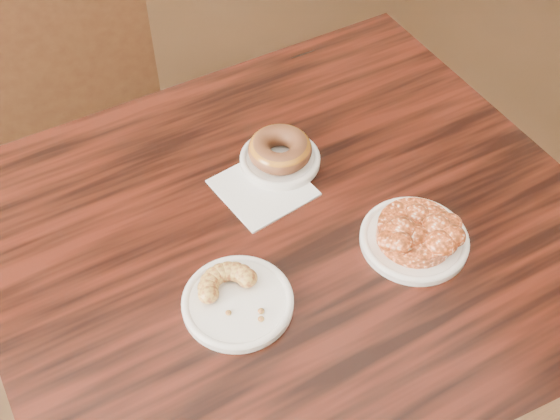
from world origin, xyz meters
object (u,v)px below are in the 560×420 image
chair_far (53,96)px  cruller_fragment (237,295)px  cafe_table (305,364)px  glazed_donut (280,149)px  apple_fritter (416,230)px

chair_far → cruller_fragment: (0.10, -1.00, 0.33)m
cafe_table → glazed_donut: size_ratio=8.71×
glazed_donut → cruller_fragment: bearing=-129.0°
cruller_fragment → cafe_table: bearing=13.6°
cafe_table → chair_far: bearing=101.8°
glazed_donut → apple_fritter: bearing=-66.4°
cafe_table → cruller_fragment: 0.43m
cruller_fragment → chair_far: bearing=95.6°
chair_far → apple_fritter: bearing=111.7°
glazed_donut → apple_fritter: 0.29m
chair_far → apple_fritter: size_ratio=5.26×
glazed_donut → cruller_fragment: glazed_donut is taller
chair_far → glazed_donut: chair_far is taller
chair_far → glazed_donut: (0.29, -0.75, 0.34)m
apple_fritter → glazed_donut: bearing=113.6°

